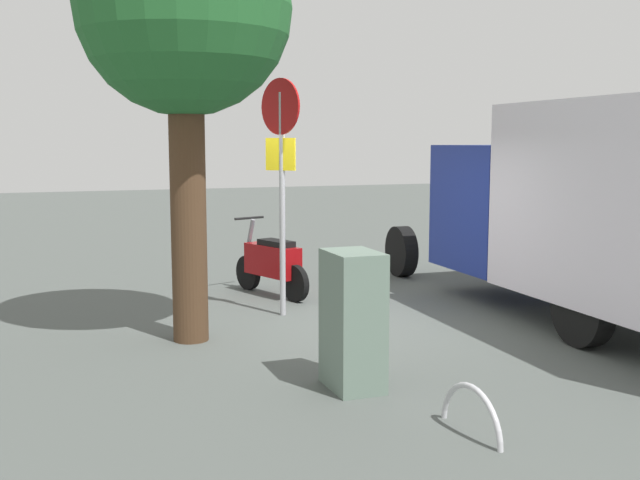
{
  "coord_description": "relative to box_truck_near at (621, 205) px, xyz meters",
  "views": [
    {
      "loc": [
        -9.11,
        4.0,
        2.39
      ],
      "look_at": [
        0.74,
        0.15,
        1.03
      ],
      "focal_mm": 42.72,
      "sensor_mm": 36.0,
      "label": 1
    }
  ],
  "objects": [
    {
      "name": "box_truck_near",
      "position": [
        0.0,
        0.0,
        0.0
      ],
      "size": [
        8.26,
        2.55,
        2.9
      ],
      "rotation": [
        0.0,
        0.0,
        -0.05
      ],
      "color": "black",
      "rests_on": "ground"
    },
    {
      "name": "bike_rack_hoop",
      "position": [
        -2.36,
        3.67,
        -1.61
      ],
      "size": [
        0.85,
        0.08,
        0.85
      ],
      "primitive_type": "torus",
      "rotation": [
        1.57,
        0.0,
        0.04
      ],
      "color": "#B7B7BC",
      "rests_on": "ground"
    },
    {
      "name": "utility_cabinet",
      "position": [
        -0.92,
        4.1,
        -0.93
      ],
      "size": [
        0.68,
        0.48,
        1.35
      ],
      "primitive_type": "cube",
      "rotation": [
        0.0,
        0.0,
        -0.02
      ],
      "color": "slate",
      "rests_on": "ground"
    },
    {
      "name": "stop_sign",
      "position": [
        2.34,
        3.74,
        0.56
      ],
      "size": [
        0.71,
        0.33,
        3.25
      ],
      "color": "#9E9EA3",
      "rests_on": "ground"
    },
    {
      "name": "street_tree",
      "position": [
        1.46,
        5.2,
        2.25
      ],
      "size": [
        2.51,
        2.51,
        5.2
      ],
      "color": "#47301E",
      "rests_on": "ground"
    },
    {
      "name": "ground_plane",
      "position": [
        1.58,
        3.03,
        -1.61
      ],
      "size": [
        60.0,
        60.0,
        0.0
      ],
      "primitive_type": "plane",
      "color": "#4B514D"
    },
    {
      "name": "motorcycle",
      "position": [
        3.68,
        3.45,
        -1.09
      ],
      "size": [
        1.75,
        0.79,
        1.2
      ],
      "rotation": [
        0.0,
        0.0,
        0.32
      ],
      "color": "black",
      "rests_on": "ground"
    }
  ]
}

